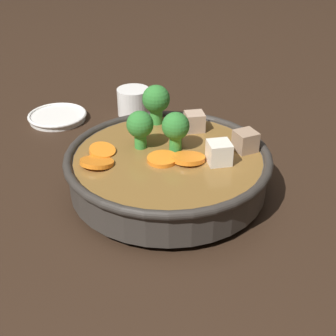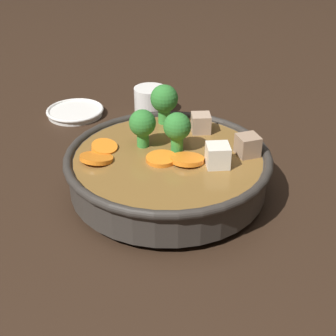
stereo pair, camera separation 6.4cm
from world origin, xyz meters
TOP-DOWN VIEW (x-y plane):
  - ground_plane at (0.00, 0.00)m, footprint 3.00×3.00m
  - stirfry_bowl at (0.00, 0.00)m, footprint 0.28×0.28m
  - side_saucer at (-0.10, 0.30)m, footprint 0.11×0.11m
  - tea_cup at (0.04, 0.27)m, footprint 0.06×0.06m

SIDE VIEW (x-z plane):
  - ground_plane at x=0.00m, z-range 0.00..0.00m
  - side_saucer at x=-0.10m, z-range 0.00..0.01m
  - tea_cup at x=0.04m, z-range 0.00..0.05m
  - stirfry_bowl at x=0.00m, z-range -0.02..0.10m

